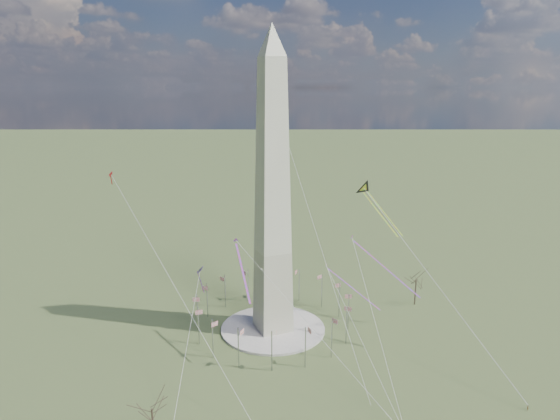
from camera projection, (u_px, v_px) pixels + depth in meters
name	position (u px, v px, depth m)	size (l,w,h in m)	color
ground	(273.00, 330.00, 173.04)	(2000.00, 2000.00, 0.00)	#42562B
plaza	(273.00, 328.00, 172.94)	(36.00, 36.00, 0.80)	beige
washington_monument	(272.00, 195.00, 161.59)	(15.56, 15.56, 100.00)	beige
flagpole_ring	(273.00, 310.00, 171.30)	(54.40, 54.40, 13.00)	#B2B5B9
tree_near	(416.00, 278.00, 190.47)	(8.61, 8.61, 15.07)	#4C382E
tree_far	(152.00, 407.00, 115.66)	(7.76, 7.76, 13.59)	#4C382E
person_east	(528.00, 408.00, 129.56)	(0.54, 0.35, 1.47)	gray
kite_delta_black	(366.00, 191.00, 185.59)	(9.37, 21.59, 17.59)	black
kite_diamond_purple	(200.00, 273.00, 157.79)	(2.56, 3.27, 9.53)	#37186E
kite_streamer_left	(374.00, 257.00, 160.23)	(14.80, 21.11, 16.80)	red
kite_streamer_mid	(241.00, 262.00, 153.56)	(3.57, 20.63, 14.18)	red
kite_streamer_right	(345.00, 281.00, 179.37)	(15.11, 16.54, 14.52)	red
kite_small_red	(111.00, 175.00, 179.02)	(1.22, 2.07, 4.92)	red
kite_small_white	(269.00, 86.00, 196.88)	(1.11, 1.65, 4.07)	white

